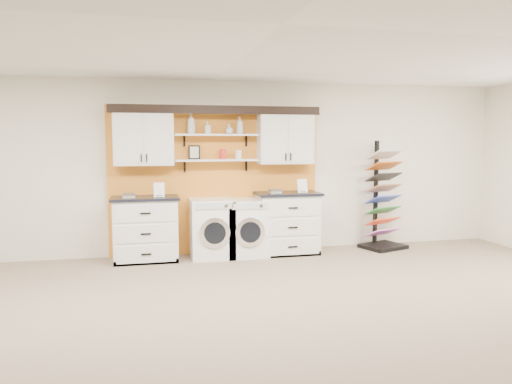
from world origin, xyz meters
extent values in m
plane|color=#857059|center=(0.00, 0.00, 0.00)|extent=(10.00, 10.00, 0.00)
plane|color=white|center=(0.00, 0.00, 2.80)|extent=(10.00, 10.00, 0.00)
plane|color=silver|center=(0.00, 4.00, 1.40)|extent=(10.00, 0.00, 10.00)
cube|color=orange|center=(0.00, 3.96, 1.20)|extent=(3.40, 0.07, 2.40)
cube|color=white|center=(-1.13, 3.80, 1.88)|extent=(0.90, 0.34, 0.84)
cube|color=white|center=(-1.35, 3.62, 1.88)|extent=(0.42, 0.01, 0.78)
cube|color=white|center=(-0.91, 3.62, 1.88)|extent=(0.42, 0.01, 0.78)
cube|color=white|center=(1.13, 3.80, 1.88)|extent=(0.90, 0.34, 0.84)
cube|color=white|center=(0.91, 3.62, 1.88)|extent=(0.42, 0.01, 0.78)
cube|color=white|center=(1.35, 3.62, 1.88)|extent=(0.42, 0.01, 0.78)
cube|color=white|center=(0.00, 3.80, 1.53)|extent=(1.32, 0.28, 0.03)
cube|color=white|center=(0.00, 3.80, 1.93)|extent=(1.32, 0.28, 0.03)
cube|color=black|center=(0.00, 3.82, 2.33)|extent=(3.30, 0.40, 0.10)
cube|color=black|center=(0.00, 3.63, 2.27)|extent=(3.30, 0.04, 0.04)
cube|color=black|center=(-0.35, 3.85, 1.66)|extent=(0.18, 0.02, 0.22)
cube|color=beige|center=(-0.35, 3.84, 1.66)|extent=(0.14, 0.01, 0.18)
cylinder|color=red|center=(0.10, 3.80, 1.62)|extent=(0.11, 0.11, 0.16)
cylinder|color=silver|center=(0.35, 3.80, 1.61)|extent=(0.10, 0.10, 0.14)
cube|color=white|center=(-1.13, 3.65, 0.47)|extent=(0.95, 0.60, 0.95)
cube|color=black|center=(-1.13, 3.38, 0.04)|extent=(0.95, 0.06, 0.07)
cube|color=black|center=(-1.13, 3.65, 0.97)|extent=(1.01, 0.66, 0.04)
cube|color=white|center=(-1.13, 3.34, 0.78)|extent=(0.86, 0.02, 0.26)
cube|color=white|center=(-1.13, 3.34, 0.47)|extent=(0.86, 0.02, 0.26)
cube|color=white|center=(-1.13, 3.34, 0.17)|extent=(0.86, 0.02, 0.26)
cube|color=white|center=(1.13, 3.65, 0.48)|extent=(0.96, 0.60, 0.96)
cube|color=black|center=(1.13, 3.38, 0.04)|extent=(0.96, 0.06, 0.07)
cube|color=black|center=(1.13, 3.65, 0.98)|extent=(1.03, 0.66, 0.04)
cube|color=white|center=(1.13, 3.34, 0.79)|extent=(0.88, 0.02, 0.27)
cube|color=white|center=(1.13, 3.34, 0.48)|extent=(0.88, 0.02, 0.27)
cube|color=white|center=(1.13, 3.34, 0.17)|extent=(0.88, 0.02, 0.27)
cube|color=white|center=(-0.11, 3.65, 0.46)|extent=(0.66, 0.66, 0.93)
cube|color=silver|center=(-0.11, 3.31, 0.86)|extent=(0.57, 0.02, 0.10)
cylinder|color=silver|center=(-0.11, 3.31, 0.45)|extent=(0.47, 0.05, 0.47)
cylinder|color=black|center=(-0.11, 3.29, 0.45)|extent=(0.33, 0.03, 0.33)
cube|color=white|center=(0.44, 3.65, 0.45)|extent=(0.65, 0.66, 0.91)
cube|color=silver|center=(0.44, 3.31, 0.84)|extent=(0.56, 0.02, 0.10)
cylinder|color=silver|center=(0.44, 3.31, 0.44)|extent=(0.46, 0.05, 0.46)
cylinder|color=black|center=(0.44, 3.29, 0.44)|extent=(0.33, 0.03, 0.33)
cube|color=black|center=(2.83, 3.63, 0.03)|extent=(0.81, 0.74, 0.07)
cube|color=black|center=(2.77, 3.82, 0.95)|extent=(0.07, 0.07, 1.78)
cube|color=#EC69D8|center=(2.83, 3.65, 0.28)|extent=(0.63, 0.47, 0.16)
cube|color=#DC4719|center=(2.83, 3.65, 0.47)|extent=(0.63, 0.47, 0.16)
cube|color=#217A32|center=(2.83, 3.65, 0.66)|extent=(0.63, 0.47, 0.16)
cube|color=#333DB5|center=(2.83, 3.65, 0.85)|extent=(0.63, 0.47, 0.16)
cube|color=#9C6541|center=(2.83, 3.65, 1.04)|extent=(0.63, 0.47, 0.16)
cube|color=black|center=(2.83, 3.65, 1.22)|extent=(0.63, 0.47, 0.16)
cube|color=#D45816|center=(2.83, 3.65, 1.41)|extent=(0.63, 0.47, 0.16)
cube|color=silver|center=(2.83, 3.65, 1.60)|extent=(0.63, 0.47, 0.16)
imported|color=silver|center=(-0.40, 3.80, 2.10)|extent=(0.15, 0.15, 0.32)
imported|color=silver|center=(-0.14, 3.80, 2.04)|extent=(0.09, 0.09, 0.19)
imported|color=silver|center=(0.20, 3.80, 2.02)|extent=(0.16, 0.16, 0.15)
imported|color=silver|center=(0.37, 3.80, 2.08)|extent=(0.14, 0.14, 0.27)
camera|label=1|loc=(-1.17, -4.07, 1.85)|focal=35.00mm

